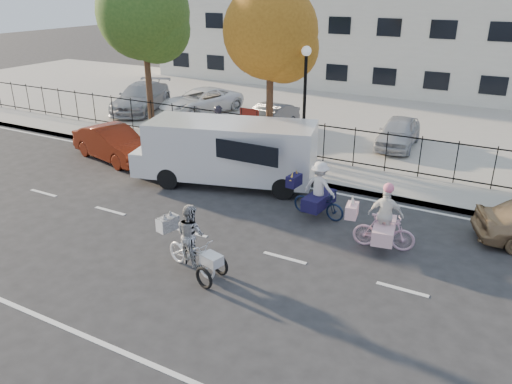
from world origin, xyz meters
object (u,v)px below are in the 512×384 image
Objects in this scene: red_sedan at (114,143)px; bull_bike at (318,195)px; white_van at (229,150)px; lot_car_d at (398,132)px; lot_car_c at (268,119)px; lot_car_b at (201,101)px; unicorn_bike at (383,225)px; lot_car_a at (141,97)px; pedestrian at (219,128)px; lamppost at (305,84)px; zebra_trike at (191,246)px.

bull_bike is at bearing -82.59° from red_sedan.
bull_bike is 0.29× the size of white_van.
lot_car_c is at bearing -176.93° from lot_car_d.
lot_car_d is (10.65, -0.96, -0.03)m from lot_car_b.
white_van is at bearing 61.03° from unicorn_bike.
lot_car_b is 1.28× the size of lot_car_d.
white_van reaches higher than lot_car_c.
bull_bike reaches higher than lot_car_a.
pedestrian reaches higher than bull_bike.
pedestrian is at bearing 64.23° from bull_bike.
lot_car_c is (-7.59, 8.12, 0.08)m from unicorn_bike.
lamppost reaches higher than lot_car_a.
lamppost is at bearing -12.88° from lot_car_b.
lot_car_c reaches higher than red_sedan.
pedestrian reaches higher than lot_car_b.
pedestrian is (-2.04, 2.57, -0.12)m from white_van.
white_van is 1.84× the size of lot_car_d.
zebra_trike is at bearing 121.57° from unicorn_bike.
bull_bike is at bearing 141.32° from pedestrian.
pedestrian is at bearing -38.03° from red_sedan.
lot_car_b is at bearing 42.14° from unicorn_bike.
lot_car_c is (-5.35, 7.10, 0.07)m from bull_bike.
zebra_trike is 1.08× the size of bull_bike.
unicorn_bike is at bearing -86.34° from red_sedan.
pedestrian reaches higher than red_sedan.
white_van is at bearing -125.69° from lot_car_d.
lot_car_b is (-6.40, 7.63, -0.43)m from white_van.
lot_car_d is at bearing -17.95° from lot_car_a.
unicorn_bike is 2.46m from bull_bike.
lot_car_a is 3.31m from lot_car_b.
lot_car_a is at bearing 162.26° from lamppost.
white_van is 11.55m from lot_car_a.
bull_bike reaches higher than lot_car_b.
lamppost is 7.23m from unicorn_bike.
lot_car_c is at bearing 33.09° from zebra_trike.
lot_car_d is (4.24, 6.67, -0.46)m from white_van.
pedestrian is (-3.54, -0.43, -2.01)m from lamppost.
red_sedan is (-7.60, 5.41, -0.01)m from zebra_trike.
bull_bike is 0.51× the size of lot_car_c.
lot_car_a is (-13.31, 7.59, 0.17)m from bull_bike.
zebra_trike is 16.77m from lot_car_a.
lot_car_c is at bearing 33.25° from unicorn_bike.
lot_car_a is 1.38× the size of lot_car_d.
lamppost is 1.07× the size of red_sedan.
white_van is (-1.49, -3.00, -1.89)m from lamppost.
lot_car_d is (0.47, 7.74, 0.07)m from bull_bike.
white_van reaches higher than red_sedan.
lot_car_b is (-7.90, 4.63, -2.32)m from lamppost.
lot_car_b is at bearing -55.96° from pedestrian.
lot_car_d is at bearing -153.57° from pedestrian.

